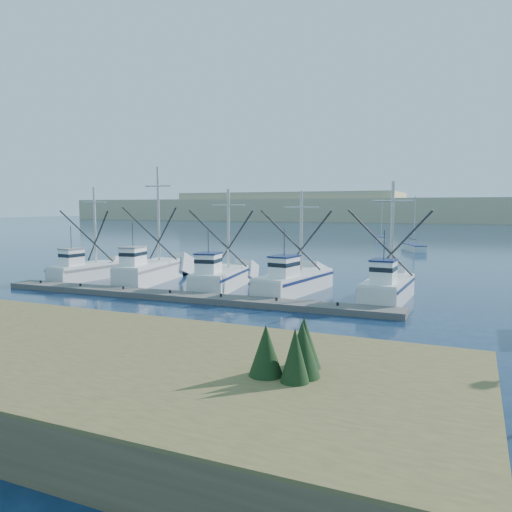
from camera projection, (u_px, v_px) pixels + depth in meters
The scene contains 6 objects.
ground at pixel (236, 331), 25.95m from camera, with size 500.00×500.00×0.00m, color #0C1F37.
floating_dock at pixel (182, 297), 34.82m from camera, with size 30.26×2.02×0.40m, color #5F5A55.
dune_ridge at pixel (449, 210), 216.61m from camera, with size 360.00×60.00×10.00m, color tan.
trawler_fleet at pixel (221, 277), 39.15m from camera, with size 29.03×8.93×9.90m.
sailboat_near at pixel (414, 248), 73.07m from camera, with size 4.19×6.67×8.10m.
sailboat_far at pixel (381, 239), 93.26m from camera, with size 2.49×5.07×8.10m.
Camera 1 is at (11.25, -22.84, 6.45)m, focal length 35.00 mm.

